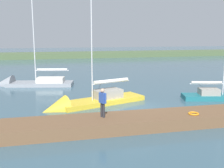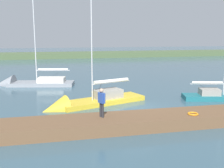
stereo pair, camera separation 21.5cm
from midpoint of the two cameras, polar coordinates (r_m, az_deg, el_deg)
name	(u,v)px [view 2 (the right image)]	position (r m, az deg, el deg)	size (l,w,h in m)	color
ground_plane	(136,109)	(20.85, 5.26, -5.20)	(200.00, 200.00, 0.00)	#385666
far_shoreline	(77,57)	(68.51, -7.34, 5.59)	(180.00, 8.00, 2.40)	#4C603D
dock_pier	(155,120)	(17.13, 9.40, -7.49)	(18.40, 2.58, 0.73)	brown
life_ring_buoy	(193,114)	(17.52, 16.96, -5.99)	(0.66, 0.66, 0.10)	orange
sailboat_mid_channel	(27,85)	(31.55, -17.29, -0.12)	(8.99, 4.07, 10.39)	gray
sailboat_far_left	(87,104)	(21.70, -5.08, -4.22)	(8.88, 4.91, 10.67)	gold
person_on_dock	(102,101)	(16.02, -1.81, -3.50)	(0.40, 0.60, 1.74)	#28282D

